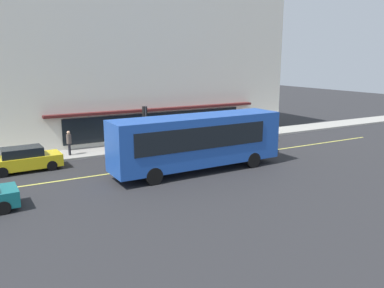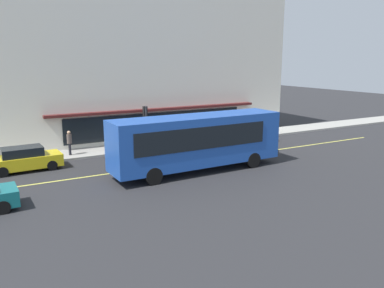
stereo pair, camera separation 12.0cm
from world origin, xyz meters
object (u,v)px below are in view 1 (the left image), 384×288
traffic_light (145,117)px  car_maroon (249,134)px  bus (198,140)px  car_yellow (24,159)px  pedestrian_waiting (69,141)px

traffic_light → car_maroon: traffic_light is taller
traffic_light → car_maroon: (8.46, -2.01, -1.79)m
bus → car_yellow: 10.95m
car_yellow → pedestrian_waiting: size_ratio=2.49×
car_yellow → car_maroon: bearing=-0.2°
car_maroon → pedestrian_waiting: 14.40m
bus → pedestrian_waiting: (-6.26, 7.51, -0.77)m
pedestrian_waiting → car_maroon: bearing=-9.1°
bus → car_yellow: (-9.49, 5.30, -1.24)m
traffic_light → car_yellow: (-8.98, -1.93, -1.79)m
traffic_light → pedestrian_waiting: bearing=177.3°
bus → traffic_light: size_ratio=3.49×
traffic_light → pedestrian_waiting: size_ratio=1.82×
bus → traffic_light: bearing=94.1°
car_yellow → pedestrian_waiting: (3.23, 2.20, 0.47)m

